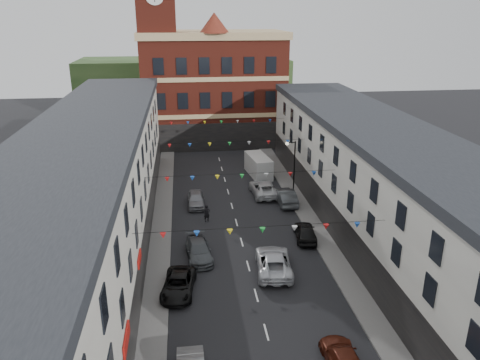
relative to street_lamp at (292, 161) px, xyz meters
name	(u,v)px	position (x,y,z in m)	size (l,w,h in m)	color
ground	(248,266)	(-6.55, -14.00, -3.90)	(160.00, 160.00, 0.00)	black
pavement_left	(159,258)	(-13.45, -12.00, -3.83)	(1.80, 64.00, 0.15)	#605E5B
pavement_right	(327,248)	(0.35, -12.00, -3.83)	(1.80, 64.00, 0.15)	#605E5B
terrace_left	(86,204)	(-18.33, -13.00, 1.44)	(8.40, 56.00, 10.70)	beige
terrace_right	(395,196)	(5.23, -13.00, 0.95)	(8.40, 56.00, 9.70)	silver
civic_building	(213,87)	(-6.55, 23.95, 4.23)	(20.60, 13.30, 18.50)	maroon
clock_tower	(158,40)	(-14.05, 21.00, 11.03)	(5.60, 5.60, 30.00)	maroon
distant_hill	(185,85)	(-10.55, 48.00, 1.10)	(40.00, 14.00, 10.00)	#2D4A22
street_lamp	(292,161)	(0.00, 0.00, 0.00)	(1.10, 0.36, 6.00)	black
car_left_c	(179,284)	(-11.88, -16.98, -3.27)	(2.12, 4.59, 1.28)	black
car_left_d	(199,250)	(-10.29, -12.27, -3.23)	(1.89, 4.65, 1.35)	#474B4F
car_left_e	(196,199)	(-10.15, -1.52, -3.20)	(1.67, 4.14, 1.41)	gray
car_right_c	(343,359)	(-2.92, -25.58, -3.26)	(1.81, 4.45, 1.29)	#4F1B0F
car_right_d	(305,232)	(-1.05, -10.12, -3.19)	(1.68, 4.18, 1.42)	black
car_right_e	(285,196)	(-1.05, -2.04, -3.12)	(1.66, 4.77, 1.57)	#414447
car_right_f	(264,188)	(-2.87, 0.62, -3.16)	(2.48, 5.38, 1.50)	silver
moving_car	(274,262)	(-4.75, -14.91, -3.13)	(2.56, 5.55, 1.54)	silver
white_van	(258,166)	(-2.38, 7.12, -2.72)	(2.06, 5.35, 2.37)	beige
pedestrian	(207,213)	(-9.26, -5.41, -3.09)	(0.60, 0.39, 1.63)	black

